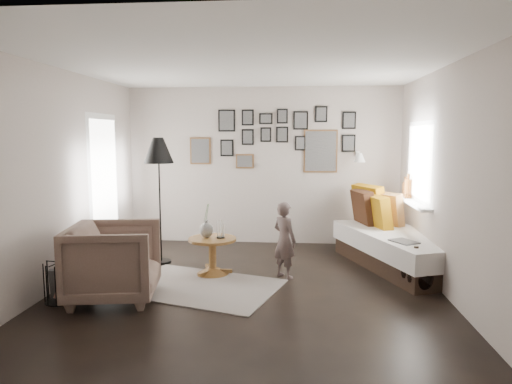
# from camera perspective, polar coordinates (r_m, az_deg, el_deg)

# --- Properties ---
(ground) EXTENTS (4.80, 4.80, 0.00)m
(ground) POSITION_cam_1_polar(r_m,az_deg,el_deg) (5.51, -0.99, -12.07)
(ground) COLOR black
(ground) RESTS_ON ground
(wall_back) EXTENTS (4.50, 0.00, 4.50)m
(wall_back) POSITION_cam_1_polar(r_m,az_deg,el_deg) (7.61, 0.86, 3.27)
(wall_back) COLOR #ADA198
(wall_back) RESTS_ON ground
(wall_front) EXTENTS (4.50, 0.00, 4.50)m
(wall_front) POSITION_cam_1_polar(r_m,az_deg,el_deg) (2.88, -6.00, -3.18)
(wall_front) COLOR #ADA198
(wall_front) RESTS_ON ground
(wall_left) EXTENTS (0.00, 4.80, 4.80)m
(wall_left) POSITION_cam_1_polar(r_m,az_deg,el_deg) (5.90, -23.30, 1.57)
(wall_left) COLOR #ADA198
(wall_left) RESTS_ON ground
(wall_right) EXTENTS (0.00, 4.80, 4.80)m
(wall_right) POSITION_cam_1_polar(r_m,az_deg,el_deg) (5.48, 23.11, 1.18)
(wall_right) COLOR #ADA198
(wall_right) RESTS_ON ground
(ceiling) EXTENTS (4.80, 4.80, 0.00)m
(ceiling) POSITION_cam_1_polar(r_m,az_deg,el_deg) (5.26, -1.05, 15.73)
(ceiling) COLOR white
(ceiling) RESTS_ON wall_back
(door_left) EXTENTS (0.00, 2.14, 2.14)m
(door_left) POSITION_cam_1_polar(r_m,az_deg,el_deg) (7.00, -18.47, 0.50)
(door_left) COLOR white
(door_left) RESTS_ON wall_left
(window_right) EXTENTS (0.15, 1.32, 1.30)m
(window_right) POSITION_cam_1_polar(r_m,az_deg,el_deg) (6.78, 18.85, -0.72)
(window_right) COLOR white
(window_right) RESTS_ON wall_right
(gallery_wall) EXTENTS (2.74, 0.03, 1.08)m
(gallery_wall) POSITION_cam_1_polar(r_m,az_deg,el_deg) (7.56, 3.04, 6.59)
(gallery_wall) COLOR brown
(gallery_wall) RESTS_ON wall_back
(wall_sconce) EXTENTS (0.18, 0.36, 0.16)m
(wall_sconce) POSITION_cam_1_polar(r_m,az_deg,el_deg) (7.39, 12.82, 4.24)
(wall_sconce) COLOR white
(wall_sconce) RESTS_ON wall_back
(rug) EXTENTS (2.10, 1.74, 0.01)m
(rug) POSITION_cam_1_polar(r_m,az_deg,el_deg) (5.63, -6.98, -11.65)
(rug) COLOR beige
(rug) RESTS_ON ground
(pedestal_table) EXTENTS (0.62, 0.62, 0.49)m
(pedestal_table) POSITION_cam_1_polar(r_m,az_deg,el_deg) (6.03, -5.45, -8.16)
(pedestal_table) COLOR brown
(pedestal_table) RESTS_ON ground
(vase) EXTENTS (0.18, 0.18, 0.44)m
(vase) POSITION_cam_1_polar(r_m,az_deg,el_deg) (5.97, -6.22, -4.39)
(vase) COLOR black
(vase) RESTS_ON pedestal_table
(candles) EXTENTS (0.11, 0.11, 0.23)m
(candles) POSITION_cam_1_polar(r_m,az_deg,el_deg) (5.92, -4.44, -4.70)
(candles) COLOR black
(candles) RESTS_ON pedestal_table
(daybed) EXTENTS (1.61, 2.33, 1.06)m
(daybed) POSITION_cam_1_polar(r_m,az_deg,el_deg) (6.66, 17.11, -6.10)
(daybed) COLOR black
(daybed) RESTS_ON ground
(magazine_on_daybed) EXTENTS (0.37, 0.40, 0.02)m
(magazine_on_daybed) POSITION_cam_1_polar(r_m,az_deg,el_deg) (5.99, 18.02, -5.91)
(magazine_on_daybed) COLOR black
(magazine_on_daybed) RESTS_ON daybed
(armchair) EXTENTS (1.08, 1.05, 0.86)m
(armchair) POSITION_cam_1_polar(r_m,az_deg,el_deg) (5.31, -17.31, -8.32)
(armchair) COLOR brown
(armchair) RESTS_ON ground
(armchair_cushion) EXTENTS (0.44, 0.45, 0.18)m
(armchair_cushion) POSITION_cam_1_polar(r_m,az_deg,el_deg) (5.33, -16.83, -7.66)
(armchair_cushion) COLOR silver
(armchair_cushion) RESTS_ON armchair
(floor_lamp) EXTENTS (0.42, 0.42, 1.78)m
(floor_lamp) POSITION_cam_1_polar(r_m,az_deg,el_deg) (6.50, -12.08, 4.52)
(floor_lamp) COLOR black
(floor_lamp) RESTS_ON ground
(magazine_basket) EXTENTS (0.40, 0.40, 0.44)m
(magazine_basket) POSITION_cam_1_polar(r_m,az_deg,el_deg) (5.51, -23.12, -10.29)
(magazine_basket) COLOR black
(magazine_basket) RESTS_ON ground
(demijohn_large) EXTENTS (0.34, 0.34, 0.51)m
(demijohn_large) POSITION_cam_1_polar(r_m,az_deg,el_deg) (5.81, 19.29, -9.43)
(demijohn_large) COLOR black
(demijohn_large) RESTS_ON ground
(demijohn_small) EXTENTS (0.30, 0.30, 0.46)m
(demijohn_small) POSITION_cam_1_polar(r_m,az_deg,el_deg) (5.71, 19.83, -9.97)
(demijohn_small) COLOR black
(demijohn_small) RESTS_ON ground
(child) EXTENTS (0.42, 0.41, 0.98)m
(child) POSITION_cam_1_polar(r_m,az_deg,el_deg) (5.83, 3.59, -6.00)
(child) COLOR #564644
(child) RESTS_ON ground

